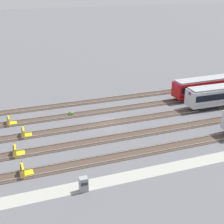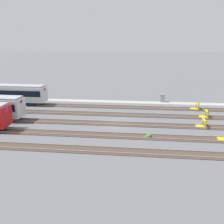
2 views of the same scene
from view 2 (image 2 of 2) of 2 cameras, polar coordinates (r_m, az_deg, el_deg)
ground_plane at (r=38.43m, az=1.03°, el=-2.61°), size 400.00×400.00×0.00m
service_walkway at (r=51.68m, az=2.50°, el=2.24°), size 54.00×2.00×0.01m
rail_track_nearest at (r=47.52m, az=2.13°, el=1.07°), size 90.00×2.23×0.21m
rail_track_near_inner at (r=42.95m, az=1.64°, el=-0.55°), size 90.00×2.24×0.21m
rail_track_middle at (r=38.42m, az=1.03°, el=-2.55°), size 90.00×2.24×0.21m
rail_track_far_inner at (r=33.95m, az=0.25°, el=-5.09°), size 90.00×2.23×0.21m
rail_track_farthest at (r=29.58m, az=-0.77°, el=-8.38°), size 90.00×2.23×0.21m
bumper_stop_nearest_track at (r=48.24m, az=17.81°, el=1.11°), size 1.36×2.00×1.22m
bumper_stop_near_inner_track at (r=43.87m, az=19.59°, el=-0.50°), size 1.37×2.01×1.22m
bumper_stop_middle_track at (r=39.10m, az=19.08°, el=-2.40°), size 1.35×2.00×1.22m
electrical_cabinet at (r=52.28m, az=10.94°, el=3.02°), size 0.90×0.73×1.60m
weed_clump at (r=33.40m, az=7.97°, el=-5.25°), size 0.92×0.70×0.64m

